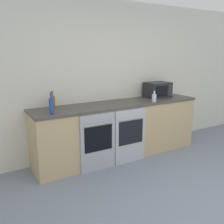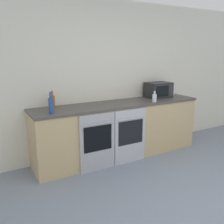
{
  "view_description": "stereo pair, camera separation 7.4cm",
  "coord_description": "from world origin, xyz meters",
  "px_view_note": "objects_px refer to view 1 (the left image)",
  "views": [
    {
      "loc": [
        -2.16,
        -1.36,
        1.77
      ],
      "look_at": [
        -0.14,
        2.08,
        0.8
      ],
      "focal_mm": 40.0,
      "sensor_mm": 36.0,
      "label": 1
    },
    {
      "loc": [
        -2.1,
        -1.4,
        1.77
      ],
      "look_at": [
        -0.14,
        2.08,
        0.8
      ],
      "focal_mm": 40.0,
      "sensor_mm": 36.0,
      "label": 2
    }
  ],
  "objects_px": {
    "microwave": "(158,90)",
    "kettle": "(169,90)",
    "oven_left": "(98,142)",
    "bottle_blue": "(52,106)",
    "bottle_amber": "(53,102)",
    "bottle_clear": "(154,98)",
    "oven_right": "(130,136)"
  },
  "relations": [
    {
      "from": "oven_right",
      "to": "bottle_clear",
      "type": "distance_m",
      "value": 0.78
    },
    {
      "from": "bottle_amber",
      "to": "bottle_clear",
      "type": "bearing_deg",
      "value": -13.27
    },
    {
      "from": "oven_right",
      "to": "kettle",
      "type": "xyz_separation_m",
      "value": [
        1.27,
        0.51,
        0.59
      ]
    },
    {
      "from": "microwave",
      "to": "kettle",
      "type": "relative_size",
      "value": 2.16
    },
    {
      "from": "bottle_amber",
      "to": "bottle_clear",
      "type": "relative_size",
      "value": 1.39
    },
    {
      "from": "bottle_clear",
      "to": "oven_right",
      "type": "bearing_deg",
      "value": -170.32
    },
    {
      "from": "bottle_blue",
      "to": "bottle_clear",
      "type": "bearing_deg",
      "value": -1.57
    },
    {
      "from": "oven_left",
      "to": "microwave",
      "type": "bearing_deg",
      "value": 15.86
    },
    {
      "from": "bottle_amber",
      "to": "kettle",
      "type": "distance_m",
      "value": 2.36
    },
    {
      "from": "microwave",
      "to": "bottle_amber",
      "type": "distance_m",
      "value": 1.98
    },
    {
      "from": "microwave",
      "to": "kettle",
      "type": "height_order",
      "value": "microwave"
    },
    {
      "from": "microwave",
      "to": "bottle_blue",
      "type": "xyz_separation_m",
      "value": [
        -2.1,
        -0.28,
        -0.02
      ]
    },
    {
      "from": "oven_left",
      "to": "microwave",
      "type": "xyz_separation_m",
      "value": [
        1.47,
        0.42,
        0.62
      ]
    },
    {
      "from": "oven_right",
      "to": "bottle_amber",
      "type": "relative_size",
      "value": 3.4
    },
    {
      "from": "oven_left",
      "to": "kettle",
      "type": "relative_size",
      "value": 4.21
    },
    {
      "from": "oven_left",
      "to": "microwave",
      "type": "height_order",
      "value": "microwave"
    },
    {
      "from": "microwave",
      "to": "bottle_amber",
      "type": "height_order",
      "value": "microwave"
    },
    {
      "from": "bottle_clear",
      "to": "microwave",
      "type": "bearing_deg",
      "value": 42.85
    },
    {
      "from": "bottle_blue",
      "to": "bottle_clear",
      "type": "height_order",
      "value": "bottle_blue"
    },
    {
      "from": "oven_left",
      "to": "bottle_amber",
      "type": "distance_m",
      "value": 0.91
    },
    {
      "from": "oven_right",
      "to": "bottle_blue",
      "type": "relative_size",
      "value": 2.95
    },
    {
      "from": "microwave",
      "to": "kettle",
      "type": "distance_m",
      "value": 0.39
    },
    {
      "from": "oven_right",
      "to": "bottle_amber",
      "type": "bearing_deg",
      "value": 156.47
    },
    {
      "from": "oven_left",
      "to": "bottle_blue",
      "type": "distance_m",
      "value": 0.88
    },
    {
      "from": "oven_left",
      "to": "bottle_amber",
      "type": "relative_size",
      "value": 3.4
    },
    {
      "from": "microwave",
      "to": "oven_right",
      "type": "bearing_deg",
      "value": -154.81
    },
    {
      "from": "microwave",
      "to": "bottle_amber",
      "type": "bearing_deg",
      "value": 178.32
    },
    {
      "from": "oven_left",
      "to": "microwave",
      "type": "distance_m",
      "value": 1.65
    },
    {
      "from": "oven_left",
      "to": "bottle_amber",
      "type": "bearing_deg",
      "value": 137.01
    },
    {
      "from": "microwave",
      "to": "bottle_amber",
      "type": "relative_size",
      "value": 1.74
    },
    {
      "from": "oven_right",
      "to": "microwave",
      "type": "relative_size",
      "value": 1.95
    },
    {
      "from": "oven_right",
      "to": "microwave",
      "type": "bearing_deg",
      "value": 25.19
    }
  ]
}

